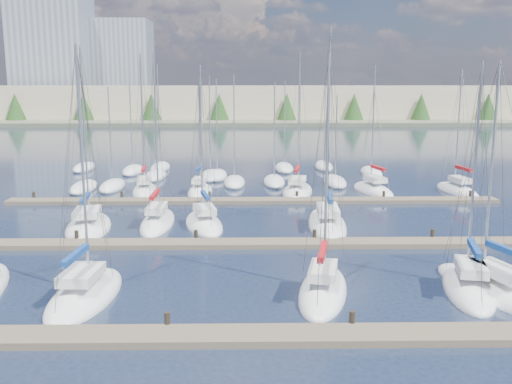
{
  "coord_description": "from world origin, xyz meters",
  "views": [
    {
      "loc": [
        -0.52,
        -20.25,
        10.52
      ],
      "look_at": [
        0.0,
        14.0,
        4.0
      ],
      "focal_mm": 40.0,
      "sensor_mm": 36.0,
      "label": 1
    }
  ],
  "objects_px": {
    "sailboat_f": "(492,290)",
    "sailboat_j": "(204,223)",
    "sailboat_k": "(327,224)",
    "sailboat_o": "(200,191)",
    "sailboat_h": "(89,227)",
    "sailboat_r": "(457,191)",
    "sailboat_d": "(323,290)",
    "sailboat_q": "(373,190)",
    "sailboat_c": "(85,295)",
    "sailboat_p": "(298,191)",
    "sailboat_n": "(145,191)",
    "sailboat_e": "(468,286)",
    "sailboat_i": "(158,222)"
  },
  "relations": [
    {
      "from": "sailboat_k",
      "to": "sailboat_j",
      "type": "height_order",
      "value": "sailboat_k"
    },
    {
      "from": "sailboat_o",
      "to": "sailboat_h",
      "type": "bearing_deg",
      "value": -113.72
    },
    {
      "from": "sailboat_c",
      "to": "sailboat_j",
      "type": "height_order",
      "value": "sailboat_c"
    },
    {
      "from": "sailboat_i",
      "to": "sailboat_f",
      "type": "bearing_deg",
      "value": -37.58
    },
    {
      "from": "sailboat_k",
      "to": "sailboat_j",
      "type": "relative_size",
      "value": 1.21
    },
    {
      "from": "sailboat_e",
      "to": "sailboat_o",
      "type": "bearing_deg",
      "value": 133.82
    },
    {
      "from": "sailboat_c",
      "to": "sailboat_j",
      "type": "relative_size",
      "value": 1.04
    },
    {
      "from": "sailboat_f",
      "to": "sailboat_j",
      "type": "xyz_separation_m",
      "value": [
        -15.72,
        14.31,
        0.0
      ]
    },
    {
      "from": "sailboat_f",
      "to": "sailboat_n",
      "type": "bearing_deg",
      "value": 113.39
    },
    {
      "from": "sailboat_d",
      "to": "sailboat_j",
      "type": "distance_m",
      "value": 15.9
    },
    {
      "from": "sailboat_k",
      "to": "sailboat_o",
      "type": "distance_m",
      "value": 16.92
    },
    {
      "from": "sailboat_q",
      "to": "sailboat_n",
      "type": "bearing_deg",
      "value": 168.33
    },
    {
      "from": "sailboat_e",
      "to": "sailboat_d",
      "type": "distance_m",
      "value": 7.63
    },
    {
      "from": "sailboat_k",
      "to": "sailboat_o",
      "type": "relative_size",
      "value": 1.27
    },
    {
      "from": "sailboat_e",
      "to": "sailboat_f",
      "type": "distance_m",
      "value": 1.13
    },
    {
      "from": "sailboat_q",
      "to": "sailboat_i",
      "type": "bearing_deg",
      "value": -158.2
    },
    {
      "from": "sailboat_i",
      "to": "sailboat_c",
      "type": "height_order",
      "value": "sailboat_i"
    },
    {
      "from": "sailboat_q",
      "to": "sailboat_r",
      "type": "bearing_deg",
      "value": -15.31
    },
    {
      "from": "sailboat_i",
      "to": "sailboat_n",
      "type": "relative_size",
      "value": 0.96
    },
    {
      "from": "sailboat_e",
      "to": "sailboat_p",
      "type": "height_order",
      "value": "sailboat_p"
    },
    {
      "from": "sailboat_e",
      "to": "sailboat_d",
      "type": "relative_size",
      "value": 0.97
    },
    {
      "from": "sailboat_i",
      "to": "sailboat_o",
      "type": "bearing_deg",
      "value": 79.93
    },
    {
      "from": "sailboat_n",
      "to": "sailboat_p",
      "type": "bearing_deg",
      "value": -8.5
    },
    {
      "from": "sailboat_c",
      "to": "sailboat_k",
      "type": "bearing_deg",
      "value": 49.46
    },
    {
      "from": "sailboat_f",
      "to": "sailboat_p",
      "type": "bearing_deg",
      "value": 89.59
    },
    {
      "from": "sailboat_h",
      "to": "sailboat_o",
      "type": "distance_m",
      "value": 15.55
    },
    {
      "from": "sailboat_i",
      "to": "sailboat_h",
      "type": "bearing_deg",
      "value": -165.06
    },
    {
      "from": "sailboat_d",
      "to": "sailboat_k",
      "type": "xyz_separation_m",
      "value": [
        2.14,
        14.05,
        -0.0
      ]
    },
    {
      "from": "sailboat_n",
      "to": "sailboat_r",
      "type": "height_order",
      "value": "sailboat_n"
    },
    {
      "from": "sailboat_n",
      "to": "sailboat_o",
      "type": "relative_size",
      "value": 1.17
    },
    {
      "from": "sailboat_c",
      "to": "sailboat_o",
      "type": "xyz_separation_m",
      "value": [
        3.48,
        27.63,
        0.02
      ]
    },
    {
      "from": "sailboat_e",
      "to": "sailboat_p",
      "type": "relative_size",
      "value": 0.87
    },
    {
      "from": "sailboat_j",
      "to": "sailboat_r",
      "type": "bearing_deg",
      "value": 15.74
    },
    {
      "from": "sailboat_e",
      "to": "sailboat_c",
      "type": "bearing_deg",
      "value": -164.67
    },
    {
      "from": "sailboat_i",
      "to": "sailboat_j",
      "type": "xyz_separation_m",
      "value": [
        3.55,
        -0.49,
        -0.01
      ]
    },
    {
      "from": "sailboat_e",
      "to": "sailboat_f",
      "type": "height_order",
      "value": "sailboat_f"
    },
    {
      "from": "sailboat_h",
      "to": "sailboat_p",
      "type": "bearing_deg",
      "value": 31.82
    },
    {
      "from": "sailboat_i",
      "to": "sailboat_d",
      "type": "bearing_deg",
      "value": -54.15
    },
    {
      "from": "sailboat_r",
      "to": "sailboat_i",
      "type": "bearing_deg",
      "value": -162.61
    },
    {
      "from": "sailboat_e",
      "to": "sailboat_c",
      "type": "height_order",
      "value": "sailboat_c"
    },
    {
      "from": "sailboat_r",
      "to": "sailboat_d",
      "type": "relative_size",
      "value": 0.99
    },
    {
      "from": "sailboat_r",
      "to": "sailboat_j",
      "type": "relative_size",
      "value": 1.0
    },
    {
      "from": "sailboat_c",
      "to": "sailboat_o",
      "type": "distance_m",
      "value": 27.85
    },
    {
      "from": "sailboat_f",
      "to": "sailboat_j",
      "type": "height_order",
      "value": "sailboat_j"
    },
    {
      "from": "sailboat_h",
      "to": "sailboat_k",
      "type": "height_order",
      "value": "sailboat_k"
    },
    {
      "from": "sailboat_r",
      "to": "sailboat_j",
      "type": "height_order",
      "value": "sailboat_r"
    },
    {
      "from": "sailboat_d",
      "to": "sailboat_q",
      "type": "relative_size",
      "value": 1.16
    },
    {
      "from": "sailboat_n",
      "to": "sailboat_d",
      "type": "height_order",
      "value": "sailboat_n"
    },
    {
      "from": "sailboat_p",
      "to": "sailboat_i",
      "type": "bearing_deg",
      "value": -123.9
    },
    {
      "from": "sailboat_c",
      "to": "sailboat_q",
      "type": "bearing_deg",
      "value": 57.56
    }
  ]
}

